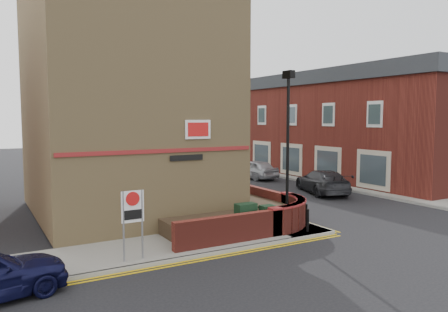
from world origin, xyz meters
TOP-DOWN VIEW (x-y plane):
  - ground at (0.00, 0.00)m, footprint 120.00×120.00m
  - pavement_corner at (-3.50, 1.50)m, footprint 13.00×3.00m
  - pavement_main at (2.00, 16.00)m, footprint 2.00×32.00m
  - pavement_far at (13.00, 13.00)m, footprint 4.00×40.00m
  - kerb_side at (-3.50, 0.00)m, footprint 13.00×0.15m
  - kerb_main_near at (3.00, 16.00)m, footprint 0.15×32.00m
  - kerb_main_far at (11.00, 13.00)m, footprint 0.15×40.00m
  - yellow_lines_side at (-3.50, -0.25)m, footprint 13.00×0.28m
  - yellow_lines_main at (3.25, 16.00)m, footprint 0.28×32.00m
  - corner_building at (-2.84, 8.00)m, footprint 8.95×10.40m
  - garden_wall at (0.00, 2.50)m, footprint 6.80×6.00m
  - lamppost at (1.60, 1.20)m, footprint 0.25×0.50m
  - utility_cabinet_large at (-0.30, 1.30)m, footprint 0.80×0.45m
  - utility_cabinet_small at (0.50, 1.00)m, footprint 0.55×0.40m
  - bollard_near at (2.00, 0.40)m, footprint 0.11×0.11m
  - bollard_far at (2.60, 1.20)m, footprint 0.11×0.11m
  - zone_sign at (-5.00, 0.50)m, footprint 0.72×0.07m
  - far_terrace at (14.50, 17.00)m, footprint 5.40×30.40m
  - far_terrace_cream at (14.50, 38.00)m, footprint 5.40×12.40m
  - tree_near at (2.00, 14.05)m, footprint 3.64×3.65m
  - tree_mid at (2.00, 22.05)m, footprint 4.03×4.03m
  - tree_far at (2.00, 30.05)m, footprint 3.81×3.81m
  - traffic_light_assembly at (2.40, 25.00)m, footprint 0.20×0.16m
  - silver_car_near at (3.67, 11.26)m, footprint 1.68×4.57m
  - red_car_main at (3.67, 19.13)m, footprint 3.60×5.84m
  - grey_car_far at (9.08, 7.32)m, footprint 3.57×5.32m
  - silver_car_far at (9.06, 14.67)m, footprint 1.93×4.31m

SIDE VIEW (x-z plane):
  - ground at x=0.00m, z-range 0.00..0.00m
  - garden_wall at x=0.00m, z-range -0.60..0.60m
  - yellow_lines_side at x=-3.50m, z-range 0.00..0.01m
  - yellow_lines_main at x=3.25m, z-range 0.00..0.01m
  - pavement_corner at x=-3.50m, z-range 0.00..0.12m
  - pavement_main at x=2.00m, z-range 0.00..0.12m
  - pavement_far at x=13.00m, z-range 0.00..0.12m
  - kerb_side at x=-3.50m, z-range 0.00..0.12m
  - kerb_main_near at x=3.00m, z-range 0.00..0.12m
  - kerb_main_far at x=11.00m, z-range 0.00..0.12m
  - bollard_near at x=2.00m, z-range 0.12..1.02m
  - bollard_far at x=2.60m, z-range 0.12..1.02m
  - utility_cabinet_small at x=0.50m, z-range 0.12..1.22m
  - grey_car_far at x=9.08m, z-range 0.00..1.43m
  - silver_car_far at x=9.06m, z-range 0.00..1.44m
  - utility_cabinet_large at x=-0.30m, z-range 0.12..1.32m
  - silver_car_near at x=3.67m, z-range 0.00..1.50m
  - red_car_main at x=3.67m, z-range 0.00..1.51m
  - zone_sign at x=-5.00m, z-range 0.54..2.74m
  - traffic_light_assembly at x=2.40m, z-range 0.68..4.88m
  - lamppost at x=1.60m, z-range 0.19..6.49m
  - far_terrace at x=14.50m, z-range 0.04..8.04m
  - far_terrace_cream at x=14.50m, z-range 0.05..8.05m
  - tree_near at x=2.00m, z-range 1.35..8.05m
  - tree_far at x=2.00m, z-range 1.41..8.42m
  - tree_mid at x=2.00m, z-range 1.49..8.91m
  - corner_building at x=-2.84m, z-range -0.57..13.03m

